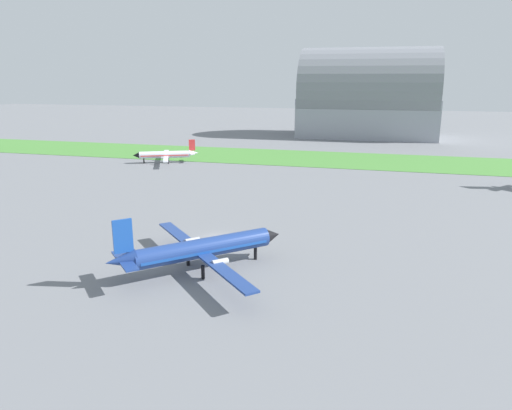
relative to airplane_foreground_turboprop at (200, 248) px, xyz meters
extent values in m
plane|color=slate|center=(-2.14, 11.73, -2.85)|extent=(600.00, 600.00, 0.00)
cube|color=#478438|center=(-2.14, 85.16, -2.81)|extent=(360.00, 28.00, 0.08)
cylinder|color=navy|center=(0.33, 0.32, -0.02)|extent=(13.82, 13.59, 2.36)
cone|color=black|center=(7.09, 6.93, -0.02)|extent=(3.31, 3.31, 2.32)
cone|color=navy|center=(-6.77, -6.62, 0.28)|extent=(3.85, 3.83, 2.13)
cube|color=#19479E|center=(0.33, 0.32, -0.19)|extent=(13.17, 12.96, 0.33)
cube|color=navy|center=(-4.55, 4.64, -0.43)|extent=(10.27, 10.45, 0.24)
cube|color=navy|center=(4.53, -4.66, -0.43)|extent=(10.27, 10.45, 0.24)
cylinder|color=#B7BABF|center=(-2.45, 3.43, -0.43)|extent=(1.88, 1.86, 0.76)
cylinder|color=#B7BABF|center=(3.37, -2.52, -0.43)|extent=(1.88, 1.86, 0.76)
cube|color=#19479E|center=(-6.43, -6.29, 3.05)|extent=(1.72, 1.69, 3.78)
cube|color=navy|center=(-7.59, -5.11, 0.22)|extent=(3.33, 3.36, 0.19)
cube|color=navy|center=(-5.27, -7.47, 0.22)|extent=(3.33, 3.36, 0.19)
cylinder|color=black|center=(5.40, 5.28, -2.03)|extent=(0.43, 0.43, 1.65)
cylinder|color=black|center=(-2.15, 1.17, -2.03)|extent=(0.43, 0.43, 1.65)
cylinder|color=black|center=(1.12, -2.18, -2.03)|extent=(0.43, 0.43, 1.65)
cylinder|color=silver|center=(-37.20, 67.85, -0.60)|extent=(13.06, 7.38, 1.88)
cone|color=black|center=(-44.02, 64.70, -0.60)|extent=(2.48, 2.46, 1.84)
cone|color=silver|center=(-30.04, 71.16, -0.37)|extent=(3.10, 2.64, 1.69)
cube|color=red|center=(-37.20, 67.85, -0.74)|extent=(12.39, 7.09, 0.26)
cube|color=silver|center=(-34.69, 63.32, -0.93)|extent=(5.52, 9.93, 0.19)
cube|color=silver|center=(-39.02, 72.70, -0.93)|extent=(5.52, 9.93, 0.19)
cylinder|color=#B7BABF|center=(-35.95, 64.79, -0.93)|extent=(1.62, 1.18, 0.60)
cylinder|color=#B7BABF|center=(-38.72, 70.79, -0.93)|extent=(1.62, 1.18, 0.60)
cube|color=red|center=(-30.38, 71.00, 1.84)|extent=(1.63, 0.91, 3.00)
cube|color=silver|center=(-29.83, 69.81, -0.41)|extent=(2.13, 2.86, 0.15)
cube|color=silver|center=(-30.93, 72.20, -0.41)|extent=(2.13, 2.86, 0.15)
cylinder|color=black|center=(-42.31, 65.49, -2.20)|extent=(0.34, 0.34, 1.31)
cylinder|color=black|center=(-35.57, 66.56, -2.20)|extent=(0.34, 0.34, 1.31)
cylinder|color=black|center=(-37.13, 69.94, -2.20)|extent=(0.34, 0.34, 1.31)
cube|color=#9399A3|center=(13.49, 144.04, 4.60)|extent=(52.18, 29.12, 14.90)
cylinder|color=gray|center=(13.49, 144.04, 14.96)|extent=(51.14, 32.03, 32.03)
camera|label=1|loc=(20.18, -49.57, 19.70)|focal=33.17mm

